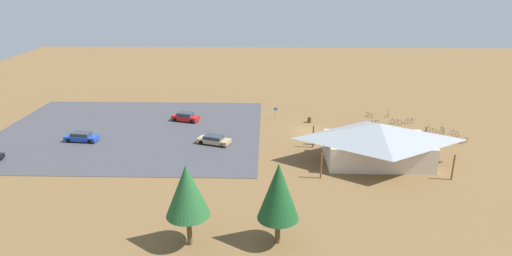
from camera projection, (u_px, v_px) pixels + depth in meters
ground at (308, 131)px, 66.76m from camera, size 160.00×160.00×0.00m
parking_lot_asphalt at (130, 131)px, 66.61m from camera, size 39.52×31.61×0.05m
bike_pavilion at (378, 141)px, 54.79m from camera, size 15.64×10.08×5.23m
trash_bin at (309, 120)px, 70.47m from camera, size 0.60×0.60×0.90m
lot_sign at (276, 112)px, 71.37m from camera, size 0.56×0.08×2.20m
pine_far_east at (187, 191)px, 37.13m from camera, size 3.84×3.84×7.70m
pine_midwest at (278, 192)px, 37.42m from camera, size 3.67×3.67×7.73m
bicycle_white_lone_east at (420, 135)px, 63.99m from camera, size 0.48×1.76×0.92m
bicycle_teal_lone_west at (396, 122)px, 69.65m from camera, size 1.71×0.74×0.87m
bicycle_yellow_yard_front at (431, 130)px, 66.02m from camera, size 0.80×1.68×0.90m
bicycle_silver_back_row at (455, 133)px, 64.92m from camera, size 0.68×1.51×0.79m
bicycle_red_by_bin at (374, 123)px, 69.26m from camera, size 1.59×0.73×0.86m
bicycle_purple_near_porch at (409, 121)px, 69.91m from camera, size 1.74×0.67×0.86m
bicycle_orange_edge_south at (370, 115)px, 73.20m from camera, size 0.94×1.40×0.74m
bicycle_black_yard_center at (434, 143)px, 61.09m from camera, size 1.29×1.23×0.90m
bicycle_blue_mid_cluster at (436, 137)px, 63.23m from camera, size 1.60×0.74×0.77m
bicycle_green_yard_left at (443, 130)px, 66.05m from camera, size 0.48×1.79×0.81m
bicycle_white_near_sign at (388, 114)px, 73.63m from camera, size 0.64×1.70×0.83m
bicycle_teal_front_row at (464, 141)px, 61.81m from camera, size 1.42×0.96×0.78m
car_blue_near_entry at (81, 137)px, 62.32m from camera, size 4.77×2.18×1.35m
car_tan_end_stall at (214, 140)px, 61.39m from camera, size 4.97×3.25×1.25m
car_red_inner_stall at (185, 117)px, 70.88m from camera, size 4.67×2.91×1.44m
visitor_by_pavilion at (314, 138)px, 61.22m from camera, size 0.40×0.36×1.84m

